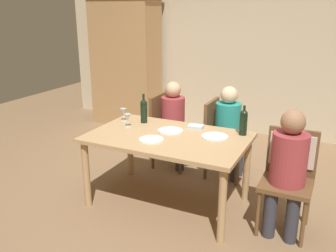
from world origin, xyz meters
name	(u,v)px	position (x,y,z in m)	size (l,w,h in m)	color
ground_plane	(168,202)	(0.00, 0.00, 0.00)	(10.00, 10.00, 0.00)	#846647
rear_room_partition	(242,48)	(0.00, 2.69, 1.35)	(6.40, 0.12, 2.70)	beige
armoire_cabinet	(126,60)	(-1.88, 2.24, 1.10)	(1.18, 0.62, 2.18)	#A87F51
dining_table	(168,144)	(0.00, 0.00, 0.65)	(1.56, 0.98, 0.74)	tan
chair_right_end	(290,165)	(1.16, 0.12, 0.59)	(0.44, 0.46, 0.92)	brown
chair_far_left	(167,125)	(-0.44, 0.87, 0.53)	(0.44, 0.44, 0.92)	brown
chair_far_right	(220,133)	(0.26, 0.87, 0.53)	(0.44, 0.44, 0.92)	brown
person_woman_host	(288,165)	(1.16, -0.03, 0.66)	(0.31, 0.36, 1.15)	#33333D
person_man_bearded	(175,118)	(-0.33, 0.87, 0.64)	(0.34, 0.29, 1.10)	#33333D
person_man_guest	(230,126)	(0.38, 0.87, 0.64)	(0.34, 0.29, 1.11)	#33333D
wine_bottle_tall_green	(144,110)	(-0.43, 0.28, 0.88)	(0.07, 0.07, 0.32)	black
wine_bottle_dark_red	(243,122)	(0.66, 0.35, 0.88)	(0.08, 0.08, 0.30)	black
wine_glass_near_left	(123,112)	(-0.65, 0.21, 0.85)	(0.07, 0.07, 0.15)	silver
wine_glass_centre	(128,118)	(-0.50, 0.05, 0.85)	(0.07, 0.07, 0.15)	silver
dinner_plate_host	(170,131)	(-0.03, 0.13, 0.75)	(0.26, 0.26, 0.01)	white
dinner_plate_guest_left	(215,137)	(0.43, 0.16, 0.75)	(0.26, 0.26, 0.01)	white
dinner_plate_guest_right	(151,140)	(-0.09, -0.19, 0.75)	(0.24, 0.24, 0.01)	white
folded_napkin	(196,127)	(0.16, 0.34, 0.76)	(0.16, 0.12, 0.03)	#ADC6D6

